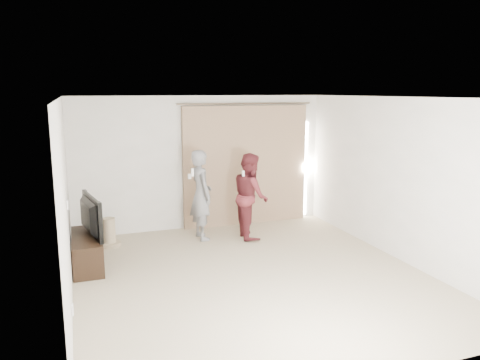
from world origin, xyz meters
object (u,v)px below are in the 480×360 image
at_px(tv_console, 87,251).
at_px(tv, 85,216).
at_px(person_man, 201,195).
at_px(person_woman, 251,196).

height_order(tv_console, tv, tv).
bearing_deg(person_man, tv, -159.70).
distance_m(tv_console, person_man, 2.25).
distance_m(tv, person_woman, 2.97).
relative_size(tv_console, tv, 1.16).
bearing_deg(tv, person_woman, -89.95).
height_order(tv_console, person_man, person_man).
bearing_deg(person_woman, tv, -169.65).
bearing_deg(person_woman, person_man, 165.94).
xyz_separation_m(person_man, person_woman, (0.88, -0.22, -0.04)).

